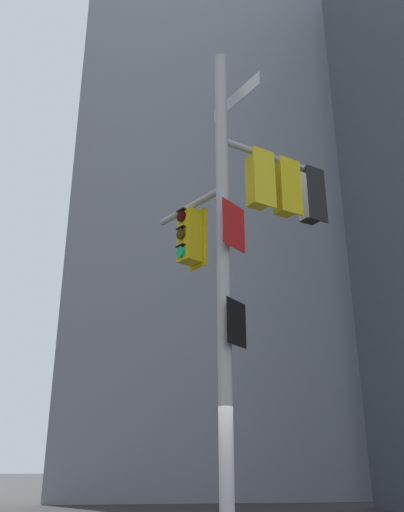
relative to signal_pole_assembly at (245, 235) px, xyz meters
The scene contains 2 objects.
building_mid_block 24.60m from the signal_pole_assembly, 86.15° to the left, with size 14.01×14.01×30.71m, color #9399A3.
signal_pole_assembly is the anchor object (origin of this frame).
Camera 1 is at (-1.29, -8.20, 1.79)m, focal length 37.58 mm.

